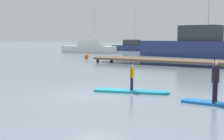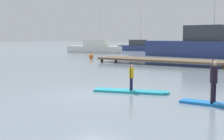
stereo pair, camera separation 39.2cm
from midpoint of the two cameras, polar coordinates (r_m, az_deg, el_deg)
The scene contains 10 objects.
ground_plane at distance 14.00m, azimuth -2.42°, elevation -4.37°, with size 240.00×240.00×0.00m, color gray.
paddleboard_near at distance 14.38m, azimuth 4.29°, elevation -3.90°, with size 3.46×1.72×0.10m.
paddler_child_solo at distance 14.26m, azimuth 4.33°, elevation -1.07°, with size 0.26×0.40×1.29m.
paddleboard_far at distance 12.25m, azimuth 20.15°, elevation -6.02°, with size 3.03×0.63×0.10m.
paddler_adult at distance 12.16m, azimuth 18.99°, elevation -1.59°, with size 0.28×0.49×1.72m.
fishing_boat_white_large at distance 41.15m, azimuth 16.08°, elevation 4.32°, with size 13.78×5.13×10.17m.
fishing_boat_green_midground at distance 57.40m, azimuth 5.07°, elevation 4.27°, with size 7.83×2.84×7.25m.
motor_boat_small_navy at distance 49.22m, azimuth -3.00°, elevation 4.10°, with size 9.03×3.22×6.99m.
floating_dock at distance 29.49m, azimuth 9.42°, elevation 1.82°, with size 12.53×3.18×0.48m.
mooring_buoy_mid at distance 36.47m, azimuth -3.53°, elevation 2.51°, with size 0.54×0.54×0.54m, color orange.
Camera 2 is at (8.40, -10.92, 2.54)m, focal length 49.98 mm.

